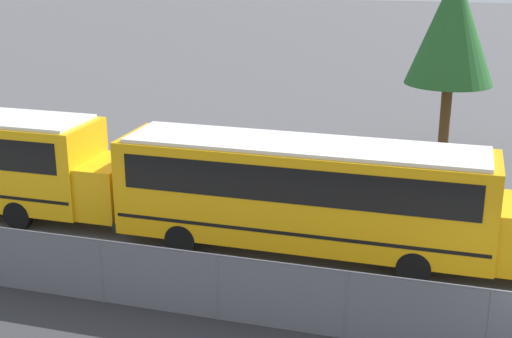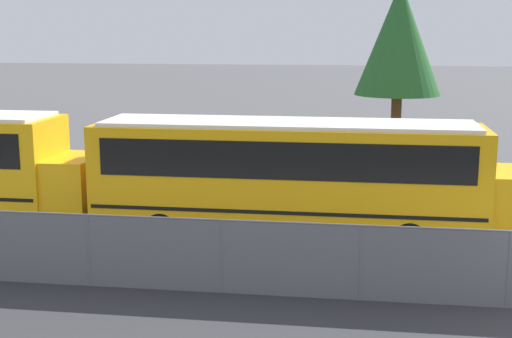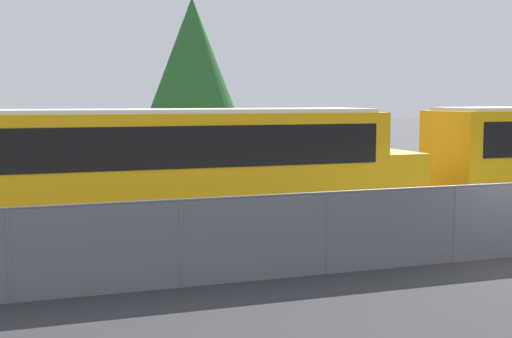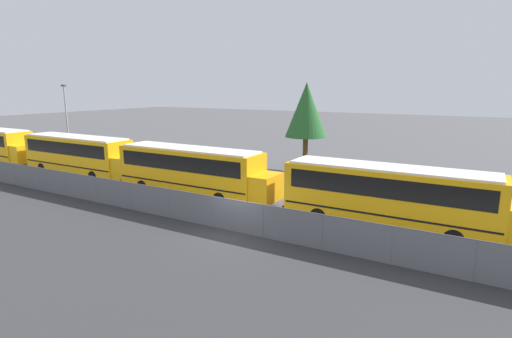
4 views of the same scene
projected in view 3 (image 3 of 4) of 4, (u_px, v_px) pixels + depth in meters
name	position (u px, v px, depth m)	size (l,w,h in m)	color
ground_plane	(511.00, 257.00, 16.02)	(200.00, 200.00, 0.00)	#4C4C4F
fence	(512.00, 219.00, 15.93)	(88.38, 0.07, 1.70)	#9EA0A5
school_bus_2	(188.00, 164.00, 17.76)	(11.98, 2.51, 3.30)	orange
tree_1	(192.00, 56.00, 29.41)	(3.61, 3.61, 7.71)	#51381E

